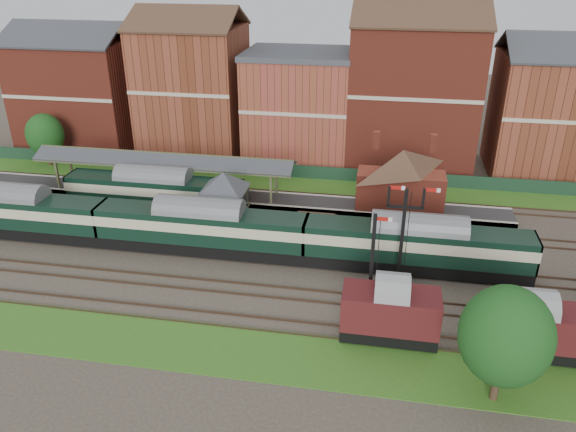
% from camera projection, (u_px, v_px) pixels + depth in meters
% --- Properties ---
extents(ground, '(160.00, 160.00, 0.00)m').
position_uv_depth(ground, '(251.00, 256.00, 46.59)').
color(ground, '#473D33').
rests_on(ground, ground).
extents(grass_back, '(90.00, 4.50, 0.06)m').
position_uv_depth(grass_back, '(285.00, 184.00, 60.77)').
color(grass_back, '#2D6619').
rests_on(grass_back, ground).
extents(grass_front, '(90.00, 5.00, 0.06)m').
position_uv_depth(grass_front, '(207.00, 348.00, 35.93)').
color(grass_front, '#2D6619').
rests_on(grass_front, ground).
extents(fence, '(90.00, 0.12, 1.50)m').
position_uv_depth(fence, '(289.00, 171.00, 62.23)').
color(fence, '#193823').
rests_on(fence, ground).
extents(platform, '(55.00, 3.40, 1.00)m').
position_uv_depth(platform, '(225.00, 199.00, 55.81)').
color(platform, '#2D2D2D').
rests_on(platform, ground).
extents(signal_box, '(5.40, 5.40, 6.00)m').
position_uv_depth(signal_box, '(225.00, 203.00, 48.56)').
color(signal_box, '#5D7150').
rests_on(signal_box, ground).
extents(brick_hut, '(3.20, 2.64, 2.94)m').
position_uv_depth(brick_hut, '(316.00, 231.00, 48.16)').
color(brick_hut, brown).
rests_on(brick_hut, ground).
extents(station_building, '(8.10, 8.10, 5.90)m').
position_uv_depth(station_building, '(401.00, 178.00, 51.62)').
color(station_building, '#983726').
rests_on(station_building, platform).
extents(canopy, '(26.00, 3.89, 4.08)m').
position_uv_depth(canopy, '(164.00, 157.00, 54.99)').
color(canopy, '#4E5133').
rests_on(canopy, platform).
extents(semaphore_bracket, '(3.60, 0.25, 8.18)m').
position_uv_depth(semaphore_bracket, '(403.00, 232.00, 40.46)').
color(semaphore_bracket, black).
rests_on(semaphore_bracket, ground).
extents(semaphore_siding, '(1.23, 0.25, 8.00)m').
position_uv_depth(semaphore_siding, '(372.00, 267.00, 36.99)').
color(semaphore_siding, black).
rests_on(semaphore_siding, ground).
extents(town_backdrop, '(69.00, 10.00, 16.00)m').
position_uv_depth(town_backdrop, '(297.00, 100.00, 65.76)').
color(town_backdrop, '#983726').
rests_on(town_backdrop, ground).
extents(dmu_train, '(52.50, 2.76, 4.03)m').
position_uv_depth(dmu_train, '(201.00, 227.00, 46.22)').
color(dmu_train, black).
rests_on(dmu_train, ground).
extents(platform_railcar, '(17.00, 2.68, 3.91)m').
position_uv_depth(platform_railcar, '(155.00, 191.00, 53.07)').
color(platform_railcar, black).
rests_on(platform_railcar, ground).
extents(goods_van_a, '(6.19, 2.68, 3.75)m').
position_uv_depth(goods_van_a, '(390.00, 312.00, 35.88)').
color(goods_van_a, black).
rests_on(goods_van_a, ground).
extents(goods_van_b, '(5.90, 2.56, 3.58)m').
position_uv_depth(goods_van_b, '(533.00, 328.00, 34.54)').
color(goods_van_b, black).
rests_on(goods_van_b, ground).
extents(tree_far, '(5.01, 5.01, 7.31)m').
position_uv_depth(tree_far, '(506.00, 336.00, 29.98)').
color(tree_far, '#382619').
rests_on(tree_far, ground).
extents(tree_back, '(4.23, 4.23, 6.18)m').
position_uv_depth(tree_back, '(45.00, 135.00, 64.39)').
color(tree_back, '#382619').
rests_on(tree_back, ground).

